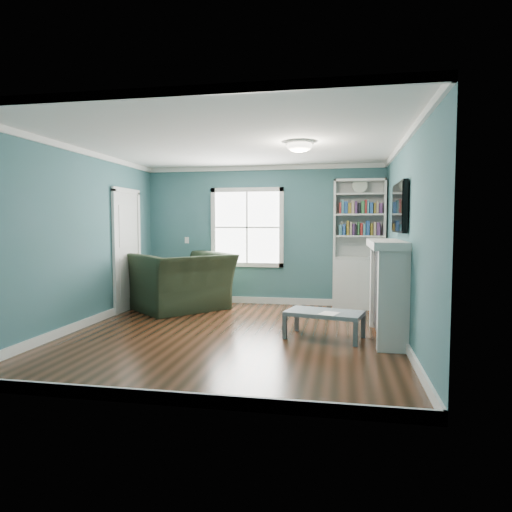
# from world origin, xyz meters

# --- Properties ---
(floor) EXTENTS (5.00, 5.00, 0.00)m
(floor) POSITION_xyz_m (0.00, 0.00, 0.00)
(floor) COLOR black
(floor) RESTS_ON ground
(room_walls) EXTENTS (5.00, 5.00, 5.00)m
(room_walls) POSITION_xyz_m (0.00, 0.00, 1.58)
(room_walls) COLOR #346566
(room_walls) RESTS_ON ground
(trim) EXTENTS (4.50, 5.00, 2.60)m
(trim) POSITION_xyz_m (0.00, 0.00, 1.24)
(trim) COLOR white
(trim) RESTS_ON ground
(window) EXTENTS (1.40, 0.06, 1.50)m
(window) POSITION_xyz_m (-0.30, 2.49, 1.45)
(window) COLOR white
(window) RESTS_ON room_walls
(bookshelf) EXTENTS (0.90, 0.35, 2.31)m
(bookshelf) POSITION_xyz_m (1.77, 2.30, 0.92)
(bookshelf) COLOR silver
(bookshelf) RESTS_ON ground
(fireplace) EXTENTS (0.44, 1.58, 1.30)m
(fireplace) POSITION_xyz_m (2.08, 0.20, 0.64)
(fireplace) COLOR black
(fireplace) RESTS_ON ground
(tv) EXTENTS (0.06, 1.10, 0.65)m
(tv) POSITION_xyz_m (2.20, 0.20, 1.72)
(tv) COLOR black
(tv) RESTS_ON fireplace
(door) EXTENTS (0.12, 0.98, 2.17)m
(door) POSITION_xyz_m (-2.22, 1.40, 1.07)
(door) COLOR silver
(door) RESTS_ON ground
(ceiling_fixture) EXTENTS (0.38, 0.38, 0.15)m
(ceiling_fixture) POSITION_xyz_m (0.90, 0.10, 2.55)
(ceiling_fixture) COLOR white
(ceiling_fixture) RESTS_ON room_walls
(light_switch) EXTENTS (0.08, 0.01, 0.12)m
(light_switch) POSITION_xyz_m (-1.50, 2.48, 1.20)
(light_switch) COLOR white
(light_switch) RESTS_ON room_walls
(recliner) EXTENTS (1.76, 1.82, 1.35)m
(recliner) POSITION_xyz_m (-1.29, 1.60, 0.67)
(recliner) COLOR black
(recliner) RESTS_ON ground
(coffee_table) EXTENTS (1.09, 0.76, 0.36)m
(coffee_table) POSITION_xyz_m (1.25, 0.03, 0.31)
(coffee_table) COLOR #505B60
(coffee_table) RESTS_ON ground
(paper_sheet) EXTENTS (0.30, 0.33, 0.00)m
(paper_sheet) POSITION_xyz_m (1.31, -0.12, 0.36)
(paper_sheet) COLOR white
(paper_sheet) RESTS_ON coffee_table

